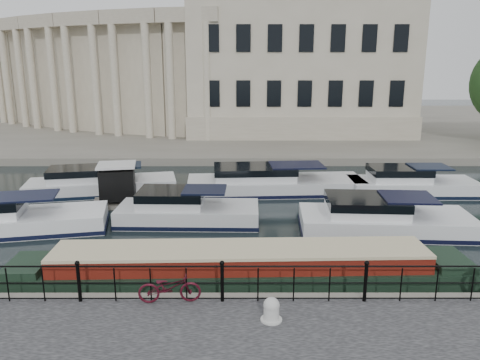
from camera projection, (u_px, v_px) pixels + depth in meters
name	position (u px, v px, depth m)	size (l,w,h in m)	color
ground_plane	(225.00, 282.00, 15.48)	(160.00, 160.00, 0.00)	black
far_bank	(235.00, 124.00, 53.25)	(120.00, 42.00, 0.55)	#6B665B
railing	(222.00, 280.00, 13.01)	(24.14, 0.14, 1.22)	black
civic_building	(225.00, 63.00, 47.44)	(53.55, 31.84, 16.85)	#ADA38C
bicycle	(170.00, 287.00, 13.00)	(0.61, 1.74, 0.92)	#3F0B16
mooring_bollard	(271.00, 310.00, 12.11)	(0.57, 0.57, 0.64)	beige
narrowboat	(240.00, 271.00, 15.46)	(15.32, 2.49, 1.56)	black
harbour_hut	(118.00, 186.00, 23.89)	(2.89, 2.55, 2.16)	#6B665B
cabin_cruisers	(227.00, 201.00, 23.34)	(27.79, 10.37, 1.99)	white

